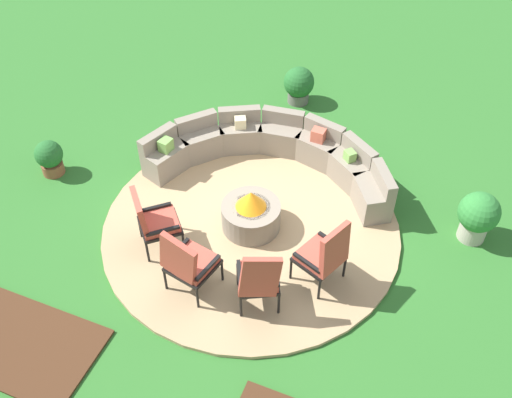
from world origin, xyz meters
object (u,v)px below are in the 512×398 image
curved_stone_bench (274,152)px  potted_plant_2 (50,157)px  potted_plant_1 (299,84)px  lounge_chair_front_right (187,262)px  potted_plant_0 (478,215)px  lounge_chair_front_left (153,220)px  fire_pit (251,213)px  lounge_chair_back_right (325,254)px  lounge_chair_back_left (259,278)px

curved_stone_bench → potted_plant_2: size_ratio=6.44×
potted_plant_2 → potted_plant_1: bearing=48.3°
lounge_chair_front_right → potted_plant_0: (3.48, 2.53, -0.17)m
lounge_chair_front_left → fire_pit: bearing=86.4°
fire_pit → curved_stone_bench: size_ratio=0.22×
lounge_chair_back_right → potted_plant_0: bearing=-25.1°
lounge_chair_front_right → potted_plant_2: (-3.28, 1.37, -0.30)m
potted_plant_0 → potted_plant_2: bearing=-170.3°
potted_plant_1 → potted_plant_2: potted_plant_1 is taller
potted_plant_0 → lounge_chair_back_right: bearing=-137.2°
lounge_chair_back_left → lounge_chair_front_left: bearing=139.5°
lounge_chair_front_left → lounge_chair_back_right: lounge_chair_back_right is taller
potted_plant_1 → lounge_chair_front_left: bearing=-99.0°
lounge_chair_back_right → fire_pit: bearing=87.7°
lounge_chair_front_right → potted_plant_2: size_ratio=1.86×
lounge_chair_front_left → lounge_chair_back_right: (2.47, 0.30, 0.02)m
fire_pit → lounge_chair_front_left: 1.48m
lounge_chair_back_right → potted_plant_2: lounge_chair_back_right is taller
potted_plant_0 → potted_plant_2: potted_plant_0 is taller
fire_pit → lounge_chair_front_right: bearing=-102.7°
curved_stone_bench → lounge_chair_front_right: (-0.15, -2.86, 0.27)m
lounge_chair_front_right → fire_pit: bearing=89.0°
fire_pit → lounge_chair_back_right: lounge_chair_back_right is taller
curved_stone_bench → potted_plant_0: 3.35m
curved_stone_bench → lounge_chair_front_left: (-0.97, -2.34, 0.25)m
fire_pit → potted_plant_0: potted_plant_0 is taller
lounge_chair_front_right → lounge_chair_back_right: 1.85m
curved_stone_bench → lounge_chair_front_right: size_ratio=3.46×
lounge_chair_front_right → potted_plant_1: 4.92m
lounge_chair_front_left → potted_plant_0: size_ratio=1.28×
potted_plant_0 → potted_plant_2: size_ratio=1.32×
curved_stone_bench → lounge_chair_back_right: bearing=-53.5°
fire_pit → lounge_chair_back_left: size_ratio=0.80×
potted_plant_1 → lounge_chair_back_right: bearing=-66.5°
fire_pit → lounge_chair_front_left: size_ratio=0.83×
fire_pit → curved_stone_bench: bearing=97.0°
lounge_chair_front_right → lounge_chair_back_left: bearing=19.0°
fire_pit → potted_plant_0: bearing=19.1°
potted_plant_0 → lounge_chair_front_left: bearing=-155.1°
fire_pit → lounge_chair_back_left: (0.65, -1.31, 0.29)m
lounge_chair_front_left → potted_plant_2: size_ratio=1.69×
curved_stone_bench → potted_plant_1: 2.07m
potted_plant_1 → potted_plant_2: bearing=-131.7°
lounge_chair_front_right → lounge_chair_front_left: bearing=158.9°
curved_stone_bench → lounge_chair_back_left: 2.87m
lounge_chair_back_left → lounge_chair_back_right: bearing=18.2°
fire_pit → lounge_chair_front_right: size_ratio=0.76×
fire_pit → potted_plant_1: bearing=97.3°
lounge_chair_front_left → potted_plant_0: 4.75m
potted_plant_0 → potted_plant_1: potted_plant_0 is taller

